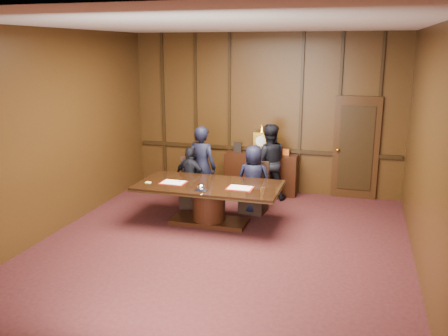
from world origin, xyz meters
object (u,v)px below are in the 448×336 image
object	(u,v)px
conference_table	(209,197)
witness_right	(269,162)
signatory_left	(191,178)
sideboard	(261,172)
signatory_right	(253,180)
witness_left	(202,167)

from	to	relation	value
conference_table	witness_right	world-z (taller)	witness_right
conference_table	signatory_left	distance (m)	1.04
sideboard	signatory_right	bearing A→B (deg)	-84.58
witness_left	witness_right	size ratio (longest dim) A/B	1.02
signatory_right	signatory_left	bearing A→B (deg)	-1.88
sideboard	signatory_right	distance (m)	1.38
signatory_left	signatory_right	xyz separation A→B (m)	(1.30, 0.00, 0.06)
signatory_right	witness_right	xyz separation A→B (m)	(0.11, 0.98, 0.13)
signatory_left	signatory_right	size ratio (longest dim) A/B	0.91
signatory_right	sideboard	bearing A→B (deg)	-86.46
conference_table	signatory_right	distance (m)	1.04
conference_table	witness_right	xyz separation A→B (m)	(0.76, 1.78, 0.30)
conference_table	signatory_right	bearing A→B (deg)	50.91
sideboard	witness_left	distance (m)	1.61
conference_table	sideboard	bearing A→B (deg)	76.44
conference_table	signatory_right	world-z (taller)	signatory_right
sideboard	witness_left	world-z (taller)	witness_left
sideboard	signatory_left	world-z (taller)	sideboard
sideboard	signatory_right	world-z (taller)	sideboard
sideboard	conference_table	distance (m)	2.22
signatory_left	witness_right	world-z (taller)	witness_right
witness_left	witness_right	world-z (taller)	witness_left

